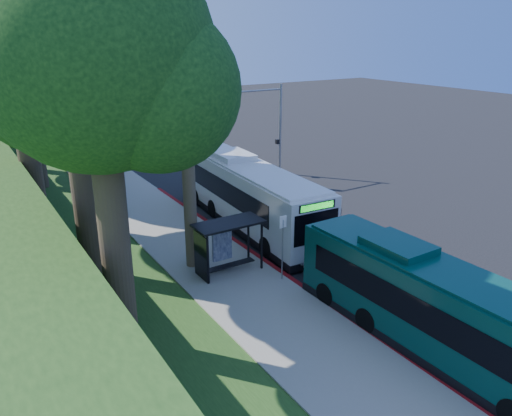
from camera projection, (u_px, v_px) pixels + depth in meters
ground at (309, 224)px, 29.37m from camera, size 140.00×140.00×0.00m
sidewalk at (196, 251)px, 25.71m from camera, size 4.50×70.00×0.12m
red_curb at (277, 269)px, 23.66m from camera, size 0.25×30.00×0.13m
grass_verge at (60, 242)px, 26.86m from camera, size 8.00×70.00×0.06m
bus_shelter at (223, 238)px, 22.86m from camera, size 3.20×1.51×2.55m
stop_sign_pole at (283, 239)px, 21.98m from camera, size 0.35×0.06×3.17m
traffic_signal_pole at (269, 119)px, 37.76m from camera, size 4.10×0.30×7.00m
tree_0 at (66, 19)px, 19.40m from camera, size 8.40×8.00×15.70m
tree_2 at (20, 35)px, 32.67m from camera, size 8.82×8.40×15.12m
tree_4 at (1, 42)px, 45.94m from camera, size 8.40×8.00×14.14m
tree_5 at (3, 48)px, 53.08m from camera, size 7.35×7.00×12.86m
tree_6 at (100, 68)px, 14.86m from camera, size 7.56×7.20×13.74m
white_bus at (249, 194)px, 28.62m from camera, size 3.55×13.26×3.91m
teal_bus at (434, 306)px, 17.37m from camera, size 2.71×11.77×3.50m
pickup at (269, 190)px, 33.34m from camera, size 3.17×5.35×1.39m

